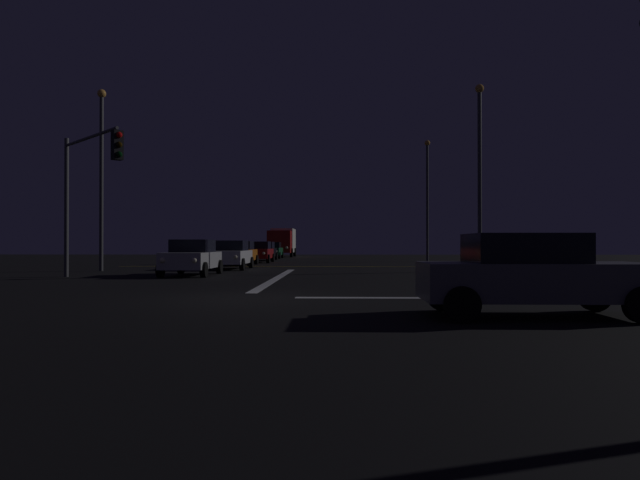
# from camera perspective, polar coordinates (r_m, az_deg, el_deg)

# --- Properties ---
(ground) EXTENTS (120.00, 120.00, 0.10)m
(ground) POSITION_cam_1_polar(r_m,az_deg,el_deg) (14.66, -7.68, -5.97)
(ground) COLOR black
(stop_line_north) EXTENTS (0.35, 14.61, 0.01)m
(stop_line_north) POSITION_cam_1_polar(r_m,az_deg,el_deg) (23.08, -4.30, -3.82)
(stop_line_north) COLOR white
(stop_line_north) RESTS_ON ground
(centre_line_ns) EXTENTS (22.00, 0.15, 0.01)m
(centre_line_ns) POSITION_cam_1_polar(r_m,az_deg,el_deg) (34.63, -2.36, -2.69)
(centre_line_ns) COLOR yellow
(centre_line_ns) RESTS_ON ground
(crosswalk_bar_east) EXTENTS (14.61, 0.40, 0.01)m
(crosswalk_bar_east) POSITION_cam_1_polar(r_m,az_deg,el_deg) (15.78, 25.10, -5.35)
(crosswalk_bar_east) COLOR white
(crosswalk_bar_east) RESTS_ON ground
(sedan_silver) EXTENTS (2.02, 4.33, 1.57)m
(sedan_silver) POSITION_cam_1_polar(r_m,az_deg,el_deg) (25.38, -12.80, -1.70)
(sedan_silver) COLOR #B7B7BC
(sedan_silver) RESTS_ON ground
(sedan_white) EXTENTS (2.02, 4.33, 1.57)m
(sedan_white) POSITION_cam_1_polar(r_m,az_deg,el_deg) (31.34, -9.01, -1.46)
(sedan_white) COLOR silver
(sedan_white) RESTS_ON ground
(sedan_orange) EXTENTS (2.02, 4.33, 1.57)m
(sedan_orange) POSITION_cam_1_polar(r_m,az_deg,el_deg) (37.16, -8.14, -1.30)
(sedan_orange) COLOR #C66014
(sedan_orange) RESTS_ON ground
(sedan_red) EXTENTS (2.02, 4.33, 1.57)m
(sedan_red) POSITION_cam_1_polar(r_m,az_deg,el_deg) (42.46, -6.22, -1.19)
(sedan_red) COLOR maroon
(sedan_red) RESTS_ON ground
(sedan_black) EXTENTS (2.02, 4.33, 1.57)m
(sedan_black) POSITION_cam_1_polar(r_m,az_deg,el_deg) (48.23, -5.71, -1.10)
(sedan_black) COLOR black
(sedan_black) RESTS_ON ground
(sedan_green) EXTENTS (2.02, 4.33, 1.57)m
(sedan_green) POSITION_cam_1_polar(r_m,az_deg,el_deg) (54.94, -4.89, -1.02)
(sedan_green) COLOR #14512D
(sedan_green) RESTS_ON ground
(box_truck) EXTENTS (2.68, 8.28, 3.08)m
(box_truck) POSITION_cam_1_polar(r_m,az_deg,el_deg) (61.89, -3.82, -0.11)
(box_truck) COLOR red
(box_truck) RESTS_ON ground
(sedan_gray_crossing) EXTENTS (4.33, 2.02, 1.57)m
(sedan_gray_crossing) POSITION_cam_1_polar(r_m,az_deg,el_deg) (11.39, 20.57, -3.25)
(sedan_gray_crossing) COLOR slate
(sedan_gray_crossing) RESTS_ON ground
(traffic_signal_nw) EXTENTS (3.83, 3.83, 5.81)m
(traffic_signal_nw) POSITION_cam_1_polar(r_m,az_deg,el_deg) (23.97, -22.47, 6.08)
(traffic_signal_nw) COLOR #4C4C51
(traffic_signal_nw) RESTS_ON ground
(streetlamp_left_near) EXTENTS (0.44, 0.44, 9.31)m
(streetlamp_left_near) POSITION_cam_1_polar(r_m,az_deg,el_deg) (31.18, -21.20, 6.94)
(streetlamp_left_near) COLOR #424247
(streetlamp_left_near) RESTS_ON ground
(streetlamp_right_far) EXTENTS (0.44, 0.44, 9.56)m
(streetlamp_right_far) POSITION_cam_1_polar(r_m,az_deg,el_deg) (45.31, 10.79, 4.79)
(streetlamp_right_far) COLOR #424247
(streetlamp_right_far) RESTS_ON ground
(streetlamp_right_near) EXTENTS (0.44, 0.44, 9.43)m
(streetlamp_right_near) POSITION_cam_1_polar(r_m,az_deg,el_deg) (29.72, 15.82, 7.41)
(streetlamp_right_near) COLOR #424247
(streetlamp_right_near) RESTS_ON ground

